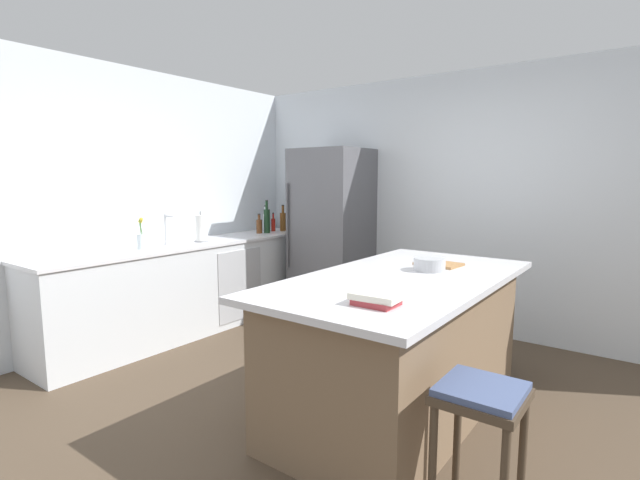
# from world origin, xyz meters

# --- Properties ---
(ground_plane) EXTENTS (7.20, 7.20, 0.00)m
(ground_plane) POSITION_xyz_m (0.00, 0.00, 0.00)
(ground_plane) COLOR #4C3D2D
(wall_rear) EXTENTS (6.00, 0.10, 2.60)m
(wall_rear) POSITION_xyz_m (0.00, 2.25, 1.30)
(wall_rear) COLOR silver
(wall_rear) RESTS_ON ground_plane
(wall_left) EXTENTS (0.10, 6.00, 2.60)m
(wall_left) POSITION_xyz_m (-2.45, 0.00, 1.30)
(wall_left) COLOR silver
(wall_left) RESTS_ON ground_plane
(counter_run_left) EXTENTS (0.64, 3.13, 0.91)m
(counter_run_left) POSITION_xyz_m (-2.09, 0.55, 0.46)
(counter_run_left) COLOR silver
(counter_run_left) RESTS_ON ground_plane
(kitchen_island) EXTENTS (1.10, 2.12, 0.93)m
(kitchen_island) POSITION_xyz_m (0.42, 0.27, 0.47)
(kitchen_island) COLOR #7A6047
(kitchen_island) RESTS_ON ground_plane
(refrigerator) EXTENTS (0.76, 0.73, 1.87)m
(refrigerator) POSITION_xyz_m (-1.26, 1.85, 0.94)
(refrigerator) COLOR #56565B
(refrigerator) RESTS_ON ground_plane
(bar_stool) EXTENTS (0.36, 0.36, 0.66)m
(bar_stool) POSITION_xyz_m (1.17, -0.46, 0.54)
(bar_stool) COLOR #473828
(bar_stool) RESTS_ON ground_plane
(sink_faucet) EXTENTS (0.15, 0.05, 0.30)m
(sink_faucet) POSITION_xyz_m (-2.14, 0.31, 1.07)
(sink_faucet) COLOR silver
(sink_faucet) RESTS_ON counter_run_left
(flower_vase) EXTENTS (0.08, 0.08, 0.29)m
(flower_vase) POSITION_xyz_m (-2.08, 0.00, 1.01)
(flower_vase) COLOR silver
(flower_vase) RESTS_ON counter_run_left
(paper_towel_roll) EXTENTS (0.14, 0.14, 0.31)m
(paper_towel_roll) POSITION_xyz_m (-2.05, 0.65, 1.04)
(paper_towel_roll) COLOR gray
(paper_towel_roll) RESTS_ON counter_run_left
(olive_oil_bottle) EXTENTS (0.06, 0.06, 0.32)m
(olive_oil_bottle) POSITION_xyz_m (-2.01, 1.99, 1.04)
(olive_oil_bottle) COLOR olive
(olive_oil_bottle) RESTS_ON counter_run_left
(whiskey_bottle) EXTENTS (0.08, 0.08, 0.32)m
(whiskey_bottle) POSITION_xyz_m (-2.02, 1.90, 1.03)
(whiskey_bottle) COLOR brown
(whiskey_bottle) RESTS_ON counter_run_left
(hot_sauce_bottle) EXTENTS (0.05, 0.05, 0.23)m
(hot_sauce_bottle) POSITION_xyz_m (-2.10, 1.80, 0.99)
(hot_sauce_bottle) COLOR red
(hot_sauce_bottle) RESTS_ON counter_run_left
(soda_bottle) EXTENTS (0.07, 0.07, 0.32)m
(soda_bottle) POSITION_xyz_m (-2.13, 1.71, 1.03)
(soda_bottle) COLOR silver
(soda_bottle) RESTS_ON counter_run_left
(wine_bottle) EXTENTS (0.07, 0.07, 0.39)m
(wine_bottle) POSITION_xyz_m (-2.04, 1.63, 1.06)
(wine_bottle) COLOR #19381E
(wine_bottle) RESTS_ON counter_run_left
(syrup_bottle) EXTENTS (0.07, 0.07, 0.23)m
(syrup_bottle) POSITION_xyz_m (-2.07, 1.53, 1.00)
(syrup_bottle) COLOR #5B3319
(syrup_bottle) RESTS_ON counter_run_left
(cookbook_stack) EXTENTS (0.25, 0.18, 0.06)m
(cookbook_stack) POSITION_xyz_m (0.62, -0.43, 0.96)
(cookbook_stack) COLOR #A83338
(cookbook_stack) RESTS_ON kitchen_island
(mixing_bowl) EXTENTS (0.21, 0.21, 0.09)m
(mixing_bowl) POSITION_xyz_m (0.48, 0.55, 0.97)
(mixing_bowl) COLOR #B2B5BA
(mixing_bowl) RESTS_ON kitchen_island
(cutting_board) EXTENTS (0.32, 0.25, 0.02)m
(cutting_board) POSITION_xyz_m (0.45, 0.78, 0.94)
(cutting_board) COLOR #9E7042
(cutting_board) RESTS_ON kitchen_island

